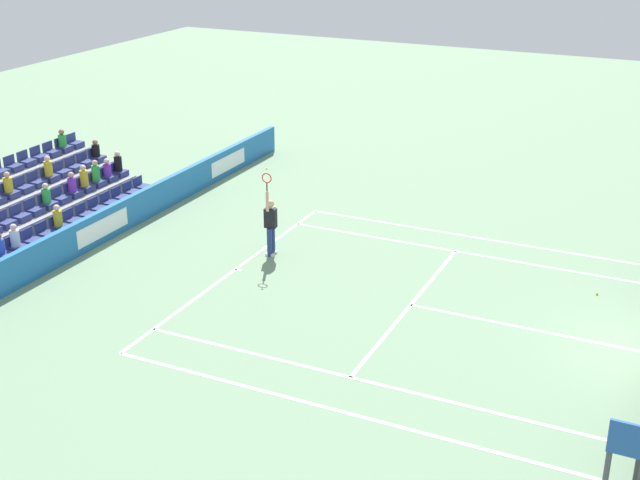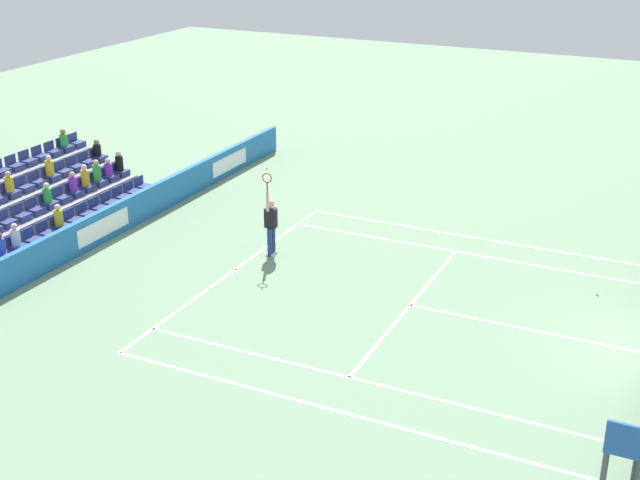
{
  "view_description": "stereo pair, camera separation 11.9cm",
  "coord_description": "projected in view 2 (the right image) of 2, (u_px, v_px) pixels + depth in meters",
  "views": [
    {
      "loc": [
        19.9,
        0.27,
        10.45
      ],
      "look_at": [
        -0.72,
        -9.46,
        1.1
      ],
      "focal_mm": 48.26,
      "sensor_mm": 36.0,
      "label": 1
    },
    {
      "loc": [
        19.85,
        0.38,
        10.45
      ],
      "look_at": [
        -0.72,
        -9.46,
        1.1
      ],
      "focal_mm": 48.26,
      "sensor_mm": 36.0,
      "label": 2
    }
  ],
  "objects": [
    {
      "name": "line_baseline",
      "position": [
        235.0,
        269.0,
        25.42
      ],
      "size": [
        10.97,
        0.1,
        0.01
      ],
      "primitive_type": "cube",
      "color": "white",
      "rests_on": "ground"
    },
    {
      "name": "line_service",
      "position": [
        410.0,
        305.0,
        23.23
      ],
      "size": [
        8.23,
        0.1,
        0.01
      ],
      "primitive_type": "cube",
      "color": "white",
      "rests_on": "ground"
    },
    {
      "name": "line_centre_service",
      "position": [
        528.0,
        329.0,
        21.96
      ],
      "size": [
        0.1,
        6.4,
        0.01
      ],
      "primitive_type": "cube",
      "color": "white",
      "rests_on": "ground"
    },
    {
      "name": "line_singles_sideline_left",
      "position": [
        367.0,
        382.0,
        19.62
      ],
      "size": [
        0.1,
        11.89,
        0.01
      ],
      "primitive_type": "cube",
      "color": "white",
      "rests_on": "ground"
    },
    {
      "name": "line_singles_sideline_right",
      "position": [
        470.0,
        254.0,
        26.49
      ],
      "size": [
        0.1,
        11.89,
        0.01
      ],
      "primitive_type": "cube",
      "color": "white",
      "rests_on": "ground"
    },
    {
      "name": "line_doubles_sideline_left",
      "position": [
        343.0,
        412.0,
        18.47
      ],
      "size": [
        0.1,
        11.89,
        0.01
      ],
      "primitive_type": "cube",
      "color": "white",
      "rests_on": "ground"
    },
    {
      "name": "line_doubles_sideline_right",
      "position": [
        482.0,
        239.0,
        27.63
      ],
      "size": [
        0.1,
        11.89,
        0.01
      ],
      "primitive_type": "cube",
      "color": "white",
      "rests_on": "ground"
    },
    {
      "name": "line_centre_mark",
      "position": [
        238.0,
        270.0,
        25.38
      ],
      "size": [
        0.1,
        0.2,
        0.01
      ],
      "primitive_type": "cube",
      "color": "white",
      "rests_on": "ground"
    },
    {
      "name": "sponsor_barrier",
      "position": [
        101.0,
        227.0,
        27.19
      ],
      "size": [
        23.06,
        0.22,
        1.05
      ],
      "color": "#1E66AD",
      "rests_on": "ground"
    },
    {
      "name": "tennis_player",
      "position": [
        271.0,
        224.0,
        26.08
      ],
      "size": [
        0.53,
        0.38,
        2.85
      ],
      "color": "navy",
      "rests_on": "ground"
    },
    {
      "name": "umpire_chair",
      "position": [
        625.0,
        458.0,
        14.52
      ],
      "size": [
        0.7,
        0.7,
        2.34
      ],
      "color": "#474C54",
      "rests_on": "ground"
    },
    {
      "name": "stadium_stand",
      "position": [
        29.0,
        208.0,
        28.29
      ],
      "size": [
        8.06,
        3.8,
        2.59
      ],
      "color": "gray",
      "rests_on": "ground"
    },
    {
      "name": "loose_tennis_ball",
      "position": [
        597.0,
        294.0,
        23.78
      ],
      "size": [
        0.07,
        0.07,
        0.07
      ],
      "primitive_type": "sphere",
      "color": "#D1E533",
      "rests_on": "ground"
    }
  ]
}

